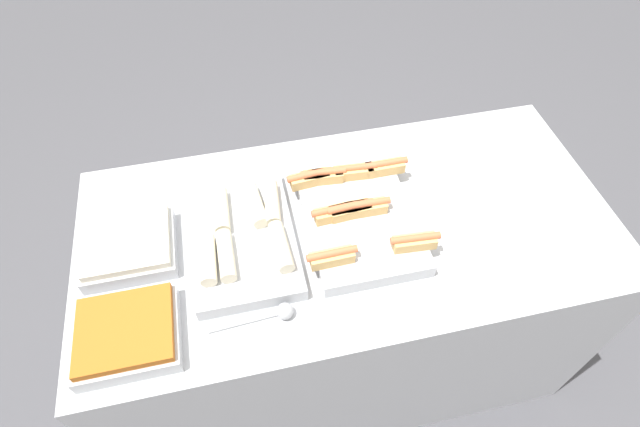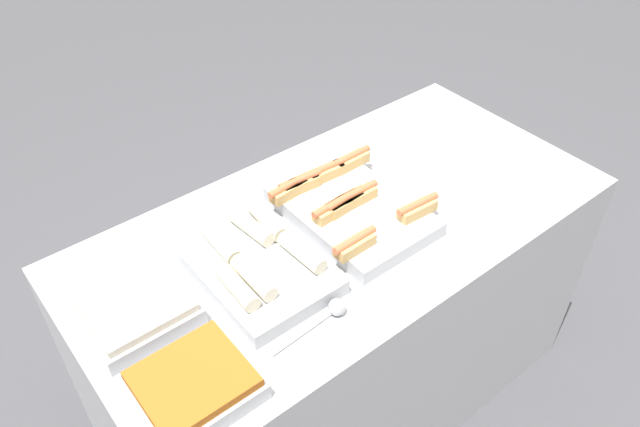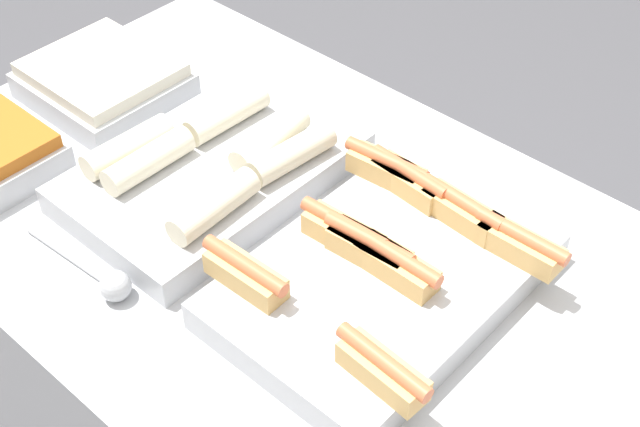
% 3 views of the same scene
% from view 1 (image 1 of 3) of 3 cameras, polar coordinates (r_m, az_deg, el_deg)
% --- Properties ---
extents(ground_plane, '(12.00, 12.00, 0.00)m').
position_cam_1_polar(ground_plane, '(2.35, 2.31, -14.89)').
color(ground_plane, '#4C4C51').
extents(counter, '(1.68, 0.83, 0.91)m').
position_cam_1_polar(counter, '(1.95, 2.73, -9.45)').
color(counter, '#B7BABF').
rests_on(counter, ground_plane).
extents(tray_hotdogs, '(0.40, 0.48, 0.10)m').
position_cam_1_polar(tray_hotdogs, '(1.55, 4.25, -0.03)').
color(tray_hotdogs, '#B7BABF').
rests_on(tray_hotdogs, counter).
extents(tray_wraps, '(0.30, 0.47, 0.10)m').
position_cam_1_polar(tray_wraps, '(1.51, -8.78, -2.59)').
color(tray_wraps, '#B7BABF').
rests_on(tray_wraps, counter).
extents(tray_side_front, '(0.26, 0.24, 0.07)m').
position_cam_1_polar(tray_side_front, '(1.42, -21.15, -12.72)').
color(tray_side_front, '#B7BABF').
rests_on(tray_side_front, counter).
extents(tray_side_back, '(0.26, 0.24, 0.07)m').
position_cam_1_polar(tray_side_back, '(1.57, -20.97, -3.57)').
color(tray_side_back, '#B7BABF').
rests_on(tray_side_back, counter).
extents(serving_spoon_near, '(0.23, 0.05, 0.05)m').
position_cam_1_polar(serving_spoon_near, '(1.38, -4.76, -11.25)').
color(serving_spoon_near, '#B2B5BA').
rests_on(serving_spoon_near, counter).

